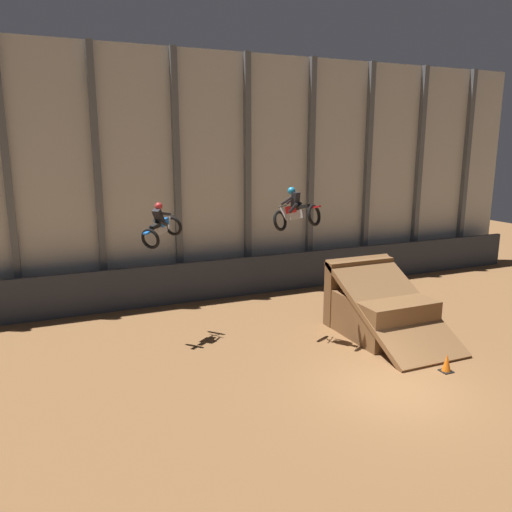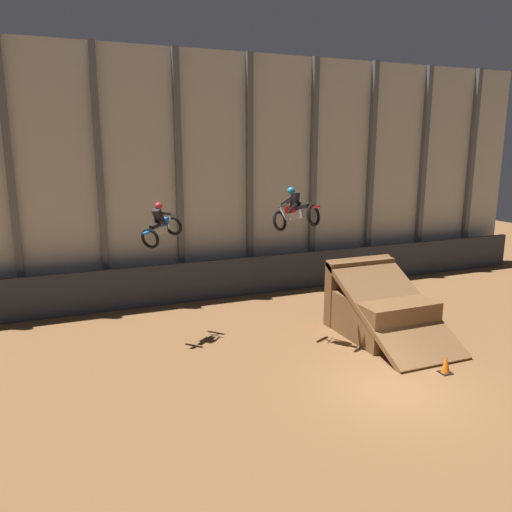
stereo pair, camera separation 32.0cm
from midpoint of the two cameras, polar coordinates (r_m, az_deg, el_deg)
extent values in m
plane|color=brown|center=(15.48, 15.90, -14.50)|extent=(60.00, 60.00, 0.00)
cube|color=beige|center=(23.89, -0.52, 9.15)|extent=(32.00, 0.12, 11.02)
cube|color=slate|center=(22.05, -25.83, 7.64)|extent=(0.28, 0.28, 11.02)
cube|color=slate|center=(22.11, -17.00, 8.34)|extent=(0.28, 0.28, 11.02)
cube|color=slate|center=(22.67, -8.38, 8.84)|extent=(0.28, 0.28, 11.02)
cube|color=slate|center=(23.70, -0.33, 9.13)|extent=(0.28, 0.28, 11.02)
cube|color=slate|center=(25.15, 6.92, 9.23)|extent=(0.28, 0.28, 11.02)
cube|color=slate|center=(26.95, 13.30, 9.21)|extent=(0.28, 0.28, 11.02)
cube|color=slate|center=(29.03, 18.83, 9.09)|extent=(0.28, 0.28, 11.02)
cube|color=slate|center=(31.34, 23.57, 8.93)|extent=(0.28, 0.28, 11.02)
cube|color=#2D333D|center=(23.62, 0.47, -2.20)|extent=(31.36, 0.20, 1.82)
cube|color=brown|center=(19.31, 14.46, -6.47)|extent=(2.83, 3.32, 1.52)
cube|color=brown|center=(20.25, 12.18, -3.96)|extent=(2.89, 0.50, 2.53)
cube|color=brown|center=(18.62, 15.85, -5.62)|extent=(2.89, 4.84, 2.71)
torus|color=black|center=(18.33, -8.93, 3.43)|extent=(0.66, 0.70, 0.74)
torus|color=black|center=(17.27, -11.49, 1.97)|extent=(0.66, 0.70, 0.74)
cube|color=#B7B7BC|center=(17.72, -10.32, 3.04)|extent=(0.54, 0.51, 0.36)
cube|color=blue|center=(17.79, -10.10, 3.82)|extent=(0.49, 0.47, 0.31)
cube|color=black|center=(17.48, -10.85, 3.48)|extent=(0.53, 0.50, 0.21)
cube|color=blue|center=(17.12, -11.81, 2.68)|extent=(0.36, 0.35, 0.12)
cylinder|color=#B7B7BC|center=(18.12, -9.34, 3.97)|extent=(0.16, 0.16, 0.55)
cylinder|color=black|center=(18.02, -9.52, 4.66)|extent=(0.38, 0.58, 0.04)
cube|color=black|center=(17.55, -10.60, 4.55)|extent=(0.48, 0.47, 0.53)
sphere|color=red|center=(17.55, -10.56, 5.64)|extent=(0.40, 0.39, 0.30)
cylinder|color=black|center=(17.74, -10.69, 3.83)|extent=(0.39, 0.37, 0.28)
cylinder|color=black|center=(17.60, -10.05, 3.78)|extent=(0.39, 0.37, 0.28)
cylinder|color=black|center=(17.83, -10.58, 4.87)|extent=(0.44, 0.41, 0.17)
cylinder|color=black|center=(17.64, -9.74, 4.82)|extent=(0.44, 0.41, 0.17)
torus|color=black|center=(17.45, 3.25, 4.04)|extent=(0.77, 0.59, 0.74)
torus|color=black|center=(16.66, 7.11, 4.63)|extent=(0.77, 0.59, 0.74)
cube|color=#B7B7BC|center=(17.02, 5.21, 4.75)|extent=(0.44, 0.58, 0.39)
cube|color=red|center=(17.11, 4.63, 5.33)|extent=(0.41, 0.52, 0.33)
cube|color=black|center=(16.89, 5.73, 5.58)|extent=(0.42, 0.58, 0.24)
cube|color=red|center=(16.61, 7.26, 5.55)|extent=(0.30, 0.39, 0.14)
cylinder|color=#B7B7BC|center=(17.34, 3.60, 4.89)|extent=(0.22, 0.34, 0.48)
cylinder|color=black|center=(17.32, 3.57, 5.69)|extent=(0.51, 0.47, 0.04)
cube|color=black|center=(17.00, 5.01, 6.42)|extent=(0.35, 0.33, 0.51)
sphere|color=#2393CC|center=(17.07, 4.56, 7.43)|extent=(0.38, 0.40, 0.31)
cylinder|color=black|center=(16.93, 4.77, 5.49)|extent=(0.27, 0.37, 0.38)
cylinder|color=black|center=(17.13, 5.22, 5.57)|extent=(0.27, 0.37, 0.38)
cylinder|color=black|center=(17.01, 4.04, 6.33)|extent=(0.31, 0.46, 0.35)
cylinder|color=black|center=(17.27, 4.64, 6.41)|extent=(0.31, 0.46, 0.35)
cube|color=black|center=(17.01, 21.33, -12.31)|extent=(0.36, 0.36, 0.03)
cone|color=orange|center=(16.89, 21.41, -11.41)|extent=(0.28, 0.28, 0.55)
camera|label=1|loc=(0.16, -89.50, 0.11)|focal=35.00mm
camera|label=2|loc=(0.16, 90.50, -0.11)|focal=35.00mm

